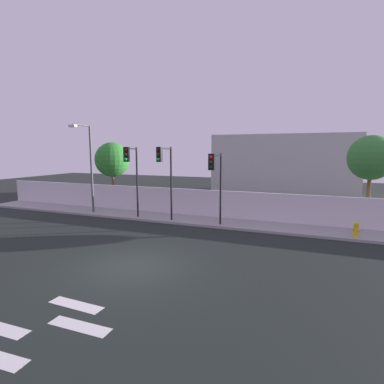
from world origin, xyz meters
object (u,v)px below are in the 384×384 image
Objects in this scene: traffic_light_left at (165,168)px; fire_hydrant at (356,229)px; roadside_tree_midleft at (371,158)px; traffic_light_center at (216,173)px; traffic_light_right at (132,167)px; street_lamp_curbside at (89,161)px; roadside_tree_leftmost at (112,160)px.

traffic_light_left reaches higher than fire_hydrant.
roadside_tree_midleft is at bearing 73.96° from fire_hydrant.
fire_hydrant is at bearing 3.03° from traffic_light_left.
traffic_light_right reaches higher than traffic_light_center.
street_lamp_curbside is 1.18× the size of roadside_tree_leftmost.
street_lamp_curbside reaches higher than fire_hydrant.
traffic_light_right is 4.17m from street_lamp_curbside.
traffic_light_center reaches higher than fire_hydrant.
traffic_light_left is at bearing -29.52° from roadside_tree_leftmost.
street_lamp_curbside reaches higher than traffic_light_left.
street_lamp_curbside reaches higher than traffic_light_center.
roadside_tree_leftmost is 0.95× the size of roadside_tree_midleft.
traffic_light_right is 13.35m from fire_hydrant.
street_lamp_curbside is at bearing 168.48° from traffic_light_right.
street_lamp_curbside is (-9.69, 0.87, 0.52)m from traffic_light_center.
traffic_light_left is 0.75× the size of street_lamp_curbside.
fire_hydrant is 0.15× the size of roadside_tree_leftmost.
traffic_light_left reaches higher than traffic_light_right.
traffic_light_right is 14.47m from roadside_tree_midleft.
roadside_tree_midleft reaches higher than roadside_tree_leftmost.
street_lamp_curbside is at bearing -170.08° from roadside_tree_midleft.
street_lamp_curbside is at bearing -84.60° from roadside_tree_leftmost.
roadside_tree_midleft reaches higher than traffic_light_left.
traffic_light_center is 0.81× the size of roadside_tree_leftmost.
street_lamp_curbside is 3.16m from roadside_tree_leftmost.
street_lamp_curbside is 1.13× the size of roadside_tree_midleft.
fire_hydrant is 0.14× the size of roadside_tree_midleft.
street_lamp_curbside is 7.90× the size of fire_hydrant.
traffic_light_left is 6.37m from street_lamp_curbside.
roadside_tree_leftmost is (-0.30, 3.14, 0.03)m from street_lamp_curbside.
traffic_light_center is 9.74m from street_lamp_curbside.
street_lamp_curbside is 17.37m from fire_hydrant.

